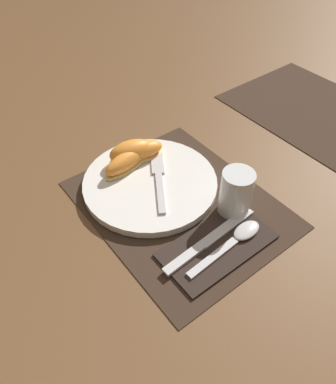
{
  "coord_description": "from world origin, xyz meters",
  "views": [
    {
      "loc": [
        0.39,
        -0.33,
        0.55
      ],
      "look_at": [
        -0.02,
        -0.01,
        0.02
      ],
      "focal_mm": 35.0,
      "sensor_mm": 36.0,
      "label": 1
    }
  ],
  "objects": [
    {
      "name": "ground_plane",
      "position": [
        0.0,
        0.0,
        0.0
      ],
      "size": [
        3.0,
        3.0,
        0.0
      ],
      "primitive_type": "plane",
      "color": "brown"
    },
    {
      "name": "placemat",
      "position": [
        0.0,
        0.0,
        0.0
      ],
      "size": [
        0.41,
        0.33,
        0.0
      ],
      "color": "#38281E",
      "rests_on": "ground_plane"
    },
    {
      "name": "placemat_far",
      "position": [
        -0.05,
        0.5,
        0.0
      ],
      "size": [
        0.41,
        0.33,
        0.0
      ],
      "color": "#38281E",
      "rests_on": "ground_plane"
    },
    {
      "name": "plate",
      "position": [
        -0.08,
        -0.02,
        0.01
      ],
      "size": [
        0.28,
        0.28,
        0.02
      ],
      "color": "white",
      "rests_on": "placemat"
    },
    {
      "name": "juice_glass",
      "position": [
        0.08,
        0.07,
        0.05
      ],
      "size": [
        0.06,
        0.06,
        0.1
      ],
      "color": "silver",
      "rests_on": "placemat"
    },
    {
      "name": "napkin",
      "position": [
        0.12,
        -0.01,
        0.01
      ],
      "size": [
        0.11,
        0.21,
        0.0
      ],
      "color": "#2D231E",
      "rests_on": "placemat"
    },
    {
      "name": "knife",
      "position": [
        0.11,
        -0.02,
        0.01
      ],
      "size": [
        0.03,
        0.22,
        0.01
      ],
      "color": "silver",
      "rests_on": "napkin"
    },
    {
      "name": "spoon",
      "position": [
        0.14,
        0.03,
        0.01
      ],
      "size": [
        0.04,
        0.18,
        0.01
      ],
      "color": "silver",
      "rests_on": "napkin"
    },
    {
      "name": "fork",
      "position": [
        -0.07,
        0.0,
        0.02
      ],
      "size": [
        0.16,
        0.11,
        0.0
      ],
      "color": "silver",
      "rests_on": "plate"
    },
    {
      "name": "citrus_wedge_0",
      "position": [
        -0.15,
        0.01,
        0.04
      ],
      "size": [
        0.07,
        0.12,
        0.04
      ],
      "color": "#F4DB84",
      "rests_on": "plate"
    },
    {
      "name": "citrus_wedge_1",
      "position": [
        -0.15,
        -0.01,
        0.04
      ],
      "size": [
        0.07,
        0.11,
        0.05
      ],
      "color": "#F4DB84",
      "rests_on": "plate"
    },
    {
      "name": "citrus_wedge_2",
      "position": [
        -0.14,
        -0.03,
        0.04
      ],
      "size": [
        0.06,
        0.13,
        0.04
      ],
      "color": "#F4DB84",
      "rests_on": "plate"
    }
  ]
}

